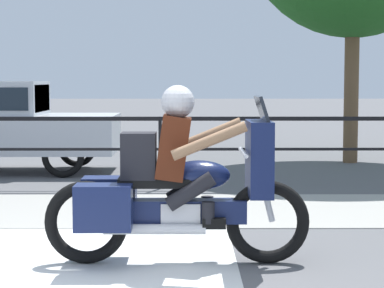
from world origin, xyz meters
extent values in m
plane|color=#565659|center=(0.00, 0.00, 0.00)|extent=(120.00, 120.00, 0.00)
cube|color=#99968E|center=(0.00, 3.40, 0.01)|extent=(44.00, 2.40, 0.01)
cube|color=black|center=(0.00, 5.23, 1.04)|extent=(36.00, 0.04, 0.06)
cube|color=black|center=(0.00, 5.23, 0.59)|extent=(36.00, 0.03, 0.04)
cylinder|color=black|center=(0.00, 5.23, 0.54)|extent=(0.05, 0.05, 1.07)
torus|color=black|center=(1.11, 0.68, 0.37)|extent=(0.73, 0.11, 0.73)
torus|color=black|center=(-0.48, 0.68, 0.37)|extent=(0.73, 0.11, 0.73)
cube|color=#141E47|center=(0.31, 0.68, 0.47)|extent=(1.21, 0.22, 0.20)
cube|color=silver|center=(0.35, 0.68, 0.42)|extent=(0.34, 0.26, 0.26)
ellipsoid|color=#141E47|center=(0.51, 0.68, 0.78)|extent=(0.55, 0.30, 0.26)
cube|color=black|center=(0.16, 0.68, 0.72)|extent=(0.70, 0.28, 0.08)
cube|color=#141E47|center=(1.03, 0.68, 0.93)|extent=(0.20, 0.62, 0.65)
cube|color=#1E232B|center=(1.05, 0.68, 1.36)|extent=(0.10, 0.53, 0.24)
cylinder|color=silver|center=(0.89, 0.68, 0.98)|extent=(0.04, 0.70, 0.04)
cylinder|color=silver|center=(0.12, 0.52, 0.34)|extent=(0.87, 0.09, 0.09)
cube|color=#141E47|center=(-0.30, 0.44, 0.54)|extent=(0.48, 0.28, 0.39)
cube|color=#141E47|center=(-0.30, 0.92, 0.54)|extent=(0.48, 0.28, 0.39)
cylinder|color=silver|center=(1.08, 0.68, 0.65)|extent=(0.19, 0.06, 0.56)
cube|color=#4C1E0F|center=(0.28, 0.68, 1.02)|extent=(0.31, 0.36, 0.57)
sphere|color=#8C6647|center=(0.32, 0.68, 1.40)|extent=(0.23, 0.23, 0.23)
sphere|color=#B7B7BC|center=(0.32, 0.68, 1.42)|extent=(0.29, 0.29, 0.29)
cylinder|color=black|center=(0.43, 0.53, 0.66)|extent=(0.44, 0.13, 0.34)
cylinder|color=black|center=(0.58, 0.53, 0.48)|extent=(0.11, 0.11, 0.18)
cube|color=black|center=(0.63, 0.53, 0.39)|extent=(0.20, 0.10, 0.09)
cylinder|color=black|center=(0.43, 0.83, 0.66)|extent=(0.44, 0.13, 0.34)
cylinder|color=black|center=(0.58, 0.83, 0.48)|extent=(0.11, 0.11, 0.18)
cube|color=black|center=(0.63, 0.83, 0.39)|extent=(0.20, 0.10, 0.09)
cylinder|color=#8C6647|center=(0.59, 0.38, 1.11)|extent=(0.64, 0.09, 0.33)
cylinder|color=#8C6647|center=(0.59, 0.98, 1.11)|extent=(0.64, 0.09, 0.33)
cube|color=black|center=(-0.02, 0.68, 0.95)|extent=(0.30, 0.29, 0.40)
cube|color=#19232D|center=(-2.15, 7.28, 1.30)|extent=(0.04, 1.32, 0.47)
torus|color=black|center=(-1.65, 6.50, 0.35)|extent=(0.70, 0.11, 0.70)
torus|color=black|center=(-1.65, 8.05, 0.35)|extent=(0.70, 0.11, 0.70)
cylinder|color=brown|center=(3.59, 8.77, 1.52)|extent=(0.28, 0.28, 3.05)
camera|label=1|loc=(0.41, -5.78, 1.61)|focal=70.00mm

